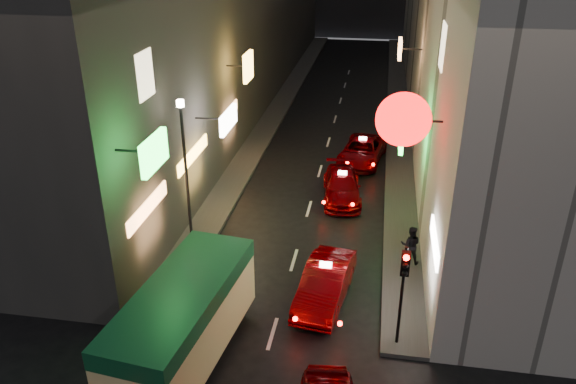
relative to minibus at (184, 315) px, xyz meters
The scene contains 9 objects.
sidewalk_left 27.26m from the minibus, 94.04° to the left, with size 1.50×52.00×0.15m, color #44413F.
sidewalk_right 27.98m from the minibus, 76.36° to the left, with size 1.50×52.00×0.15m, color #44413F.
minibus is the anchor object (origin of this frame).
taxi_second 5.45m from the minibus, 44.70° to the left, with size 2.71×5.26×1.77m.
taxi_third 12.65m from the minibus, 72.74° to the left, with size 2.41×4.81×1.64m.
taxi_far 17.46m from the minibus, 75.07° to the left, with size 2.67×5.03×1.69m.
pedestrian_sidewalk 9.46m from the minibus, 43.65° to the left, with size 0.67×0.42×1.78m, color black.
traffic_light 6.61m from the minibus, 14.29° to the left, with size 0.26×0.43×3.50m.
lamp_post 6.73m from the minibus, 106.90° to the left, with size 0.28×0.28×6.22m.
Camera 1 is at (2.91, -5.75, 12.17)m, focal length 35.00 mm.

